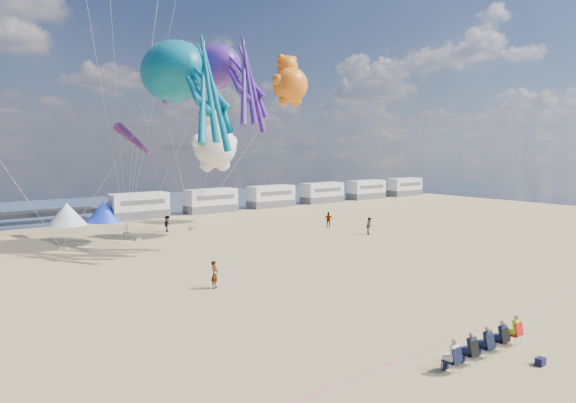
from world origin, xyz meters
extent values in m
plane|color=tan|center=(0.00, 0.00, 0.00)|extent=(120.00, 120.00, 0.00)
plane|color=#344864|center=(0.00, 55.00, 0.02)|extent=(120.00, 120.00, 0.00)
cube|color=silver|center=(6.00, 40.00, 1.50)|extent=(6.60, 2.50, 3.00)
cube|color=silver|center=(15.50, 40.00, 1.50)|extent=(6.60, 2.50, 3.00)
cube|color=silver|center=(25.00, 40.00, 1.50)|extent=(6.60, 2.50, 3.00)
cube|color=silver|center=(34.50, 40.00, 1.50)|extent=(6.60, 2.50, 3.00)
cube|color=silver|center=(44.00, 40.00, 1.50)|extent=(6.60, 2.50, 3.00)
cube|color=silver|center=(53.50, 40.00, 1.50)|extent=(6.60, 2.50, 3.00)
cone|color=white|center=(-2.00, 40.00, 1.20)|extent=(4.00, 4.00, 2.40)
cone|color=#1933CC|center=(2.00, 40.00, 1.20)|extent=(4.00, 4.00, 2.40)
cube|color=#16123B|center=(2.38, -8.52, 0.15)|extent=(0.38, 0.28, 0.30)
cylinder|color=#F2338C|center=(0.00, -5.00, 0.02)|extent=(34.00, 0.03, 0.03)
imported|color=tan|center=(-1.99, 8.50, 0.82)|extent=(0.71, 0.68, 1.64)
imported|color=#7F6659|center=(19.25, 16.08, 0.81)|extent=(0.91, 0.93, 1.61)
imported|color=#7F6659|center=(4.56, 29.25, 0.79)|extent=(0.98, 0.95, 1.59)
imported|color=#7F6659|center=(18.96, 21.56, 0.80)|extent=(1.16, 1.15, 1.61)
cube|color=gray|center=(-6.09, 26.11, 0.11)|extent=(0.50, 0.35, 0.22)
cube|color=gray|center=(0.50, 26.53, 0.11)|extent=(0.50, 0.35, 0.22)
cube|color=gray|center=(7.07, 28.89, 0.11)|extent=(0.50, 0.35, 0.22)
cube|color=gray|center=(7.47, 29.45, 0.11)|extent=(0.50, 0.35, 0.22)
cube|color=gray|center=(0.83, 30.27, 0.11)|extent=(0.50, 0.35, 0.22)
camera|label=1|loc=(-16.70, -17.41, 8.24)|focal=32.00mm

